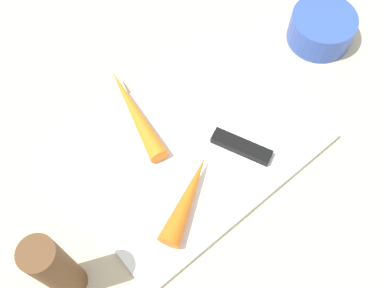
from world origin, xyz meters
name	(u,v)px	position (x,y,z in m)	size (l,w,h in m)	color
ground_plane	(192,148)	(0.00, 0.00, 0.00)	(1.40, 1.40, 0.00)	#C6B793
cutting_board	(192,146)	(0.00, 0.00, 0.01)	(0.36, 0.26, 0.01)	white
knife	(233,143)	(0.05, -0.04, 0.02)	(0.10, 0.19, 0.01)	#B7B7BC
carrot_long	(135,112)	(-0.04, 0.09, 0.03)	(0.03, 0.03, 0.17)	orange
carrot_short	(187,198)	(-0.06, -0.07, 0.03)	(0.03, 0.03, 0.13)	orange
small_bowl	(321,28)	(0.30, 0.02, 0.03)	(0.11, 0.11, 0.05)	#3351B2
pepper_grinder	(56,269)	(-0.25, -0.05, 0.08)	(0.04, 0.04, 0.16)	brown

